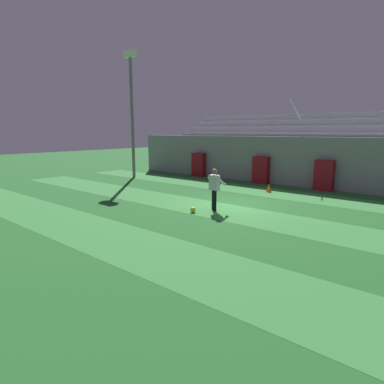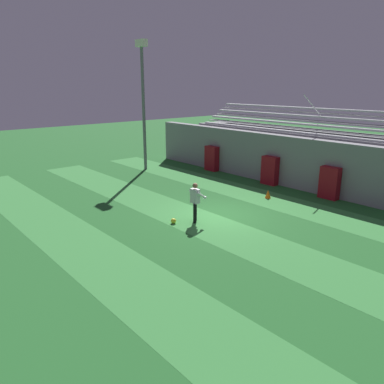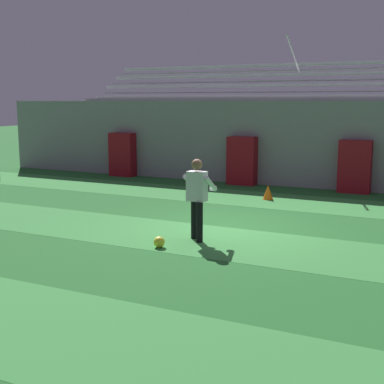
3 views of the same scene
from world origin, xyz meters
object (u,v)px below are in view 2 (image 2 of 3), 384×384
Objects in this scene: traffic_cone at (268,194)px; floodlight_pole at (143,90)px; padding_pillar_far_left at (212,158)px; padding_pillar_gate_right at (330,183)px; soccer_ball at (173,221)px; goalkeeper at (195,200)px; padding_pillar_gate_left at (270,171)px.

floodlight_pole is at bearing -174.99° from traffic_cone.
floodlight_pole reaches higher than padding_pillar_far_left.
padding_pillar_gate_right is 8.44m from soccer_ball.
padding_pillar_gate_right is at bearing 75.22° from goalkeeper.
padding_pillar_gate_right is at bearing 0.00° from padding_pillar_far_left.
goalkeeper reaches higher than padding_pillar_gate_right.
soccer_ball is 0.52× the size of traffic_cone.
padding_pillar_far_left is 9.78m from goalkeeper.
traffic_cone is at bearing -131.97° from padding_pillar_gate_right.
soccer_ball is (9.37, -4.98, -5.07)m from floodlight_pole.
padding_pillar_gate_left is 0.97× the size of goalkeeper.
goalkeeper is (1.78, -7.25, 0.14)m from padding_pillar_gate_left.
padding_pillar_gate_left and padding_pillar_far_left have the same top height.
soccer_ball is 5.84m from traffic_cone.
padding_pillar_gate_left is at bearing 126.45° from traffic_cone.
padding_pillar_gate_left is 4.78m from padding_pillar_far_left.
padding_pillar_gate_right is at bearing 14.85° from floodlight_pole.
padding_pillar_gate_right is 12.87m from floodlight_pole.
floodlight_pole is 11.76m from soccer_ball.
padding_pillar_gate_left is 3.69m from padding_pillar_gate_right.
floodlight_pole is 11.44m from goalkeeper.
soccer_ball is at bearing -52.76° from padding_pillar_far_left.
soccer_ball is (6.14, -8.08, -0.70)m from padding_pillar_far_left.
floodlight_pole is (-11.70, -3.10, 4.37)m from padding_pillar_gate_right.
goalkeeper is 5.05m from traffic_cone.
goalkeeper is at bearing -47.84° from padding_pillar_far_left.
goalkeeper reaches higher than soccer_ball.
floodlight_pole reaches higher than padding_pillar_gate_left.
padding_pillar_far_left is 7.36× the size of soccer_ball.
padding_pillar_gate_left reaches higher than soccer_ball.
goalkeeper is at bearing -76.20° from padding_pillar_gate_left.
padding_pillar_gate_right is 7.50m from goalkeeper.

